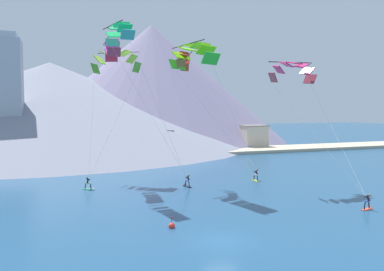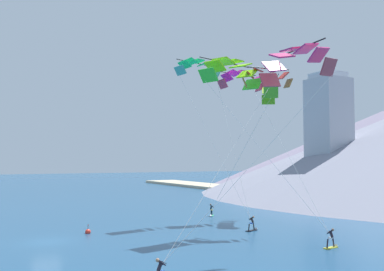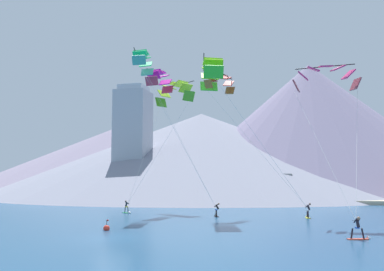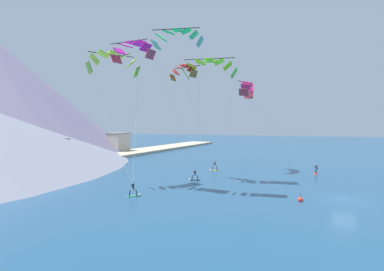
% 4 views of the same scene
% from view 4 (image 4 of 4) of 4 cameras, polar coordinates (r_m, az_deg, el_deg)
% --- Properties ---
extents(ground_plane, '(400.00, 400.00, 0.00)m').
position_cam_4_polar(ground_plane, '(37.70, 27.04, -10.87)').
color(ground_plane, navy).
extents(kitesurfer_near_lead, '(0.67, 1.77, 1.75)m').
position_cam_4_polar(kitesurfer_near_lead, '(54.81, 4.13, -6.11)').
color(kitesurfer_near_lead, yellow).
rests_on(kitesurfer_near_lead, ground).
extents(kitesurfer_near_trail, '(0.81, 1.79, 1.65)m').
position_cam_4_polar(kitesurfer_near_trail, '(45.18, 0.29, -7.93)').
color(kitesurfer_near_trail, black).
rests_on(kitesurfer_near_trail, ground).
extents(kitesurfer_mid_center, '(1.59, 1.43, 1.69)m').
position_cam_4_polar(kitesurfer_mid_center, '(35.91, -10.80, -10.56)').
color(kitesurfer_mid_center, '#33B266').
rests_on(kitesurfer_mid_center, ground).
extents(kitesurfer_far_left, '(1.78, 0.87, 1.73)m').
position_cam_4_polar(kitesurfer_far_left, '(54.83, 22.49, -6.26)').
color(kitesurfer_far_left, '#E54C33').
rests_on(kitesurfer_far_left, ground).
extents(parafoil_kite_near_lead, '(12.24, 8.16, 16.37)m').
position_cam_4_polar(parafoil_kite_near_lead, '(44.35, 3.39, 12.92)').
color(parafoil_kite_near_lead, green).
extents(parafoil_kite_near_trail, '(10.08, 6.36, 18.37)m').
position_cam_4_polar(parafoil_kite_near_trail, '(37.43, -2.79, 18.20)').
color(parafoil_kite_near_trail, teal).
extents(parafoil_kite_mid_center, '(7.84, 8.88, 16.88)m').
position_cam_4_polar(parafoil_kite_mid_center, '(43.28, -14.72, 13.54)').
color(parafoil_kite_mid_center, '#479E21').
extents(parafoil_kite_far_left, '(6.73, 12.59, 14.61)m').
position_cam_4_polar(parafoil_kite_far_left, '(54.93, 10.57, 8.81)').
color(parafoil_kite_far_left, '#8E313D').
extents(parafoil_kite_distant_high_outer, '(3.22, 5.33, 2.26)m').
position_cam_4_polar(parafoil_kite_distant_high_outer, '(46.28, -1.61, 12.32)').
color(parafoil_kite_distant_high_outer, '#935D27').
extents(parafoil_kite_distant_low_drift, '(2.19, 6.33, 2.46)m').
position_cam_4_polar(parafoil_kite_distant_low_drift, '(40.45, -11.30, 15.88)').
color(parafoil_kite_distant_low_drift, '#C0344A').
extents(race_marker_buoy, '(0.56, 0.56, 1.02)m').
position_cam_4_polar(race_marker_buoy, '(35.17, 19.96, -11.43)').
color(race_marker_buoy, red).
rests_on(race_marker_buoy, ground).
extents(shoreline_strip, '(180.00, 10.00, 0.70)m').
position_cam_4_polar(shoreline_strip, '(62.75, -30.17, -5.51)').
color(shoreline_strip, '#BCAD8E').
rests_on(shoreline_strip, ground).
extents(shore_building_harbour_front, '(6.26, 7.07, 4.01)m').
position_cam_4_polar(shore_building_harbour_front, '(64.97, -29.58, -3.77)').
color(shore_building_harbour_front, silver).
rests_on(shore_building_harbour_front, ground).
extents(shore_building_promenade_mid, '(6.29, 4.30, 5.99)m').
position_cam_4_polar(shore_building_promenade_mid, '(90.40, -13.84, -1.38)').
color(shore_building_promenade_mid, beige).
rests_on(shore_building_promenade_mid, ground).
extents(shore_building_quay_east, '(5.32, 6.96, 5.40)m').
position_cam_4_polar(shore_building_quay_east, '(71.95, -25.61, -2.61)').
color(shore_building_quay_east, silver).
rests_on(shore_building_quay_east, ground).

